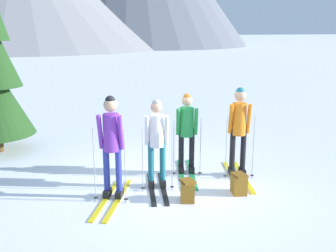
{
  "coord_description": "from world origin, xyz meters",
  "views": [
    {
      "loc": [
        -2.7,
        -6.66,
        2.92
      ],
      "look_at": [
        0.24,
        0.39,
        1.05
      ],
      "focal_mm": 42.16,
      "sensor_mm": 36.0,
      "label": 1
    }
  ],
  "objects_px": {
    "skier_in_orange": "(239,126)",
    "backpack_on_snow_beside": "(187,190)",
    "skier_in_green": "(187,129)",
    "skier_in_purple": "(111,142)",
    "backpack_on_snow_front": "(239,184)",
    "skier_in_white": "(157,138)"
  },
  "relations": [
    {
      "from": "skier_in_orange",
      "to": "backpack_on_snow_beside",
      "type": "relative_size",
      "value": 4.68
    },
    {
      "from": "skier_in_green",
      "to": "backpack_on_snow_beside",
      "type": "distance_m",
      "value": 1.59
    },
    {
      "from": "skier_in_purple",
      "to": "backpack_on_snow_front",
      "type": "distance_m",
      "value": 2.43
    },
    {
      "from": "skier_in_orange",
      "to": "backpack_on_snow_beside",
      "type": "distance_m",
      "value": 1.85
    },
    {
      "from": "skier_in_purple",
      "to": "skier_in_orange",
      "type": "distance_m",
      "value": 2.65
    },
    {
      "from": "skier_in_white",
      "to": "backpack_on_snow_beside",
      "type": "height_order",
      "value": "skier_in_white"
    },
    {
      "from": "skier_in_green",
      "to": "backpack_on_snow_beside",
      "type": "xyz_separation_m",
      "value": [
        -0.58,
        -1.27,
        -0.75
      ]
    },
    {
      "from": "backpack_on_snow_front",
      "to": "skier_in_orange",
      "type": "bearing_deg",
      "value": 59.82
    },
    {
      "from": "skier_in_purple",
      "to": "backpack_on_snow_front",
      "type": "height_order",
      "value": "skier_in_purple"
    },
    {
      "from": "skier_in_green",
      "to": "backpack_on_snow_front",
      "type": "xyz_separation_m",
      "value": [
        0.42,
        -1.35,
        -0.75
      ]
    },
    {
      "from": "skier_in_purple",
      "to": "skier_in_white",
      "type": "xyz_separation_m",
      "value": [
        0.9,
        0.18,
        -0.07
      ]
    },
    {
      "from": "skier_in_white",
      "to": "backpack_on_snow_front",
      "type": "height_order",
      "value": "skier_in_white"
    },
    {
      "from": "skier_in_green",
      "to": "skier_in_orange",
      "type": "xyz_separation_m",
      "value": [
        0.9,
        -0.54,
        0.1
      ]
    },
    {
      "from": "skier_in_purple",
      "to": "backpack_on_snow_beside",
      "type": "relative_size",
      "value": 4.73
    },
    {
      "from": "skier_in_white",
      "to": "backpack_on_snow_beside",
      "type": "bearing_deg",
      "value": -71.55
    },
    {
      "from": "backpack_on_snow_beside",
      "to": "skier_in_green",
      "type": "bearing_deg",
      "value": 65.69
    },
    {
      "from": "skier_in_purple",
      "to": "backpack_on_snow_beside",
      "type": "distance_m",
      "value": 1.57
    },
    {
      "from": "skier_in_orange",
      "to": "backpack_on_snow_front",
      "type": "bearing_deg",
      "value": -120.18
    },
    {
      "from": "backpack_on_snow_front",
      "to": "backpack_on_snow_beside",
      "type": "height_order",
      "value": "same"
    },
    {
      "from": "backpack_on_snow_front",
      "to": "backpack_on_snow_beside",
      "type": "bearing_deg",
      "value": 175.43
    },
    {
      "from": "skier_in_purple",
      "to": "backpack_on_snow_beside",
      "type": "xyz_separation_m",
      "value": [
        1.17,
        -0.62,
        -0.84
      ]
    },
    {
      "from": "skier_in_white",
      "to": "backpack_on_snow_front",
      "type": "xyz_separation_m",
      "value": [
        1.27,
        -0.88,
        -0.77
      ]
    }
  ]
}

